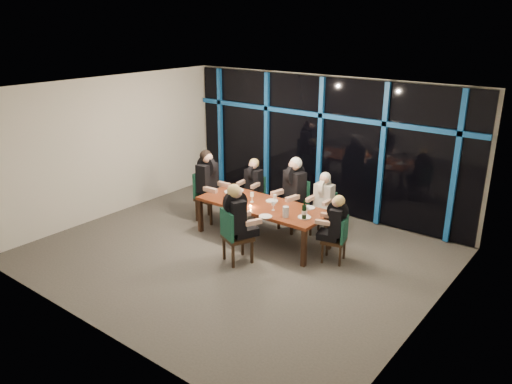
% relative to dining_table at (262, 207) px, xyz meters
% --- Properties ---
extents(room, '(7.04, 7.00, 3.02)m').
position_rel_dining_table_xyz_m(room, '(0.00, -0.80, 1.34)').
color(room, '#5A564F').
rests_on(room, ground).
extents(window_wall, '(6.86, 0.43, 2.94)m').
position_rel_dining_table_xyz_m(window_wall, '(0.01, 2.13, 0.87)').
color(window_wall, black).
rests_on(window_wall, ground).
extents(dining_table, '(2.60, 1.00, 0.75)m').
position_rel_dining_table_xyz_m(dining_table, '(0.00, 0.00, 0.00)').
color(dining_table, brown).
rests_on(dining_table, ground).
extents(chair_far_left, '(0.44, 0.44, 0.88)m').
position_rel_dining_table_xyz_m(chair_far_left, '(-0.92, 0.95, -0.19)').
color(chair_far_left, black).
rests_on(chair_far_left, ground).
extents(chair_far_mid, '(0.58, 0.58, 1.04)m').
position_rel_dining_table_xyz_m(chair_far_mid, '(0.20, 0.87, -0.10)').
color(chair_far_mid, black).
rests_on(chair_far_mid, ground).
extents(chair_far_right, '(0.42, 0.42, 0.89)m').
position_rel_dining_table_xyz_m(chair_far_right, '(0.80, 1.00, -0.19)').
color(chair_far_right, black).
rests_on(chair_far_right, ground).
extents(chair_end_left, '(0.51, 0.51, 1.05)m').
position_rel_dining_table_xyz_m(chair_end_left, '(-1.59, 0.11, -0.09)').
color(chair_end_left, black).
rests_on(chair_end_left, ground).
extents(chair_end_right, '(0.49, 0.49, 0.86)m').
position_rel_dining_table_xyz_m(chair_end_right, '(1.63, 0.08, -0.20)').
color(chair_end_right, black).
rests_on(chair_end_right, ground).
extents(chair_near_mid, '(0.61, 0.61, 1.00)m').
position_rel_dining_table_xyz_m(chair_near_mid, '(0.17, -1.08, -0.12)').
color(chair_near_mid, black).
rests_on(chair_near_mid, ground).
extents(diner_far_left, '(0.46, 0.57, 0.86)m').
position_rel_dining_table_xyz_m(diner_far_left, '(-0.92, 0.88, 0.16)').
color(diner_far_left, black).
rests_on(diner_far_left, ground).
extents(diner_far_mid, '(0.58, 0.70, 1.02)m').
position_rel_dining_table_xyz_m(diner_far_mid, '(0.18, 0.79, 0.31)').
color(diner_far_mid, black).
rests_on(diner_far_mid, ground).
extents(diner_far_right, '(0.45, 0.56, 0.86)m').
position_rel_dining_table_xyz_m(diner_far_right, '(0.80, 0.93, 0.17)').
color(diner_far_right, silver).
rests_on(diner_far_right, ground).
extents(diner_end_left, '(0.67, 0.54, 1.03)m').
position_rel_dining_table_xyz_m(diner_end_left, '(-1.51, 0.12, 0.32)').
color(diner_end_left, black).
rests_on(diner_end_left, ground).
extents(diner_end_right, '(0.58, 0.49, 0.83)m').
position_rel_dining_table_xyz_m(diner_end_right, '(1.55, 0.06, 0.14)').
color(diner_end_right, black).
rests_on(diner_end_right, ground).
extents(diner_near_mid, '(0.63, 0.69, 0.97)m').
position_rel_dining_table_xyz_m(diner_near_mid, '(0.21, -1.00, 0.27)').
color(diner_near_mid, black).
rests_on(diner_near_mid, ground).
extents(plate_far_left, '(0.24, 0.24, 0.01)m').
position_rel_dining_table_xyz_m(plate_far_left, '(-0.87, 0.32, 0.08)').
color(plate_far_left, white).
rests_on(plate_far_left, dining_table).
extents(plate_far_mid, '(0.24, 0.24, 0.01)m').
position_rel_dining_table_xyz_m(plate_far_mid, '(0.05, 0.24, 0.08)').
color(plate_far_mid, white).
rests_on(plate_far_mid, dining_table).
extents(plate_far_right, '(0.24, 0.24, 0.01)m').
position_rel_dining_table_xyz_m(plate_far_right, '(0.82, 0.36, 0.08)').
color(plate_far_right, white).
rests_on(plate_far_right, dining_table).
extents(plate_end_left, '(0.24, 0.24, 0.01)m').
position_rel_dining_table_xyz_m(plate_end_left, '(-0.94, 0.14, 0.08)').
color(plate_end_left, white).
rests_on(plate_end_left, dining_table).
extents(plate_end_right, '(0.24, 0.24, 0.01)m').
position_rel_dining_table_xyz_m(plate_end_right, '(1.01, -0.09, 0.08)').
color(plate_end_right, white).
rests_on(plate_end_right, dining_table).
extents(plate_near_mid, '(0.24, 0.24, 0.01)m').
position_rel_dining_table_xyz_m(plate_near_mid, '(0.43, -0.48, 0.08)').
color(plate_near_mid, white).
rests_on(plate_near_mid, dining_table).
extents(wine_bottle, '(0.08, 0.08, 0.36)m').
position_rel_dining_table_xyz_m(wine_bottle, '(1.04, -0.16, 0.21)').
color(wine_bottle, black).
rests_on(wine_bottle, dining_table).
extents(water_pitcher, '(0.12, 0.11, 0.20)m').
position_rel_dining_table_xyz_m(water_pitcher, '(0.73, -0.27, 0.17)').
color(water_pitcher, silver).
rests_on(water_pitcher, dining_table).
extents(tea_light, '(0.05, 0.05, 0.03)m').
position_rel_dining_table_xyz_m(tea_light, '(-0.08, -0.27, 0.08)').
color(tea_light, '#FFA84C').
rests_on(tea_light, dining_table).
extents(wine_glass_a, '(0.08, 0.08, 0.20)m').
position_rel_dining_table_xyz_m(wine_glass_a, '(-0.23, -0.03, 0.21)').
color(wine_glass_a, silver).
rests_on(wine_glass_a, dining_table).
extents(wine_glass_b, '(0.07, 0.07, 0.17)m').
position_rel_dining_table_xyz_m(wine_glass_b, '(0.17, 0.18, 0.19)').
color(wine_glass_b, silver).
rests_on(wine_glass_b, dining_table).
extents(wine_glass_c, '(0.07, 0.07, 0.17)m').
position_rel_dining_table_xyz_m(wine_glass_c, '(0.36, -0.14, 0.19)').
color(wine_glass_c, silver).
rests_on(wine_glass_c, dining_table).
extents(wine_glass_d, '(0.07, 0.07, 0.18)m').
position_rel_dining_table_xyz_m(wine_glass_d, '(-0.74, 0.04, 0.20)').
color(wine_glass_d, silver).
rests_on(wine_glass_d, dining_table).
extents(wine_glass_e, '(0.06, 0.06, 0.16)m').
position_rel_dining_table_xyz_m(wine_glass_e, '(0.97, 0.05, 0.18)').
color(wine_glass_e, silver).
rests_on(wine_glass_e, dining_table).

